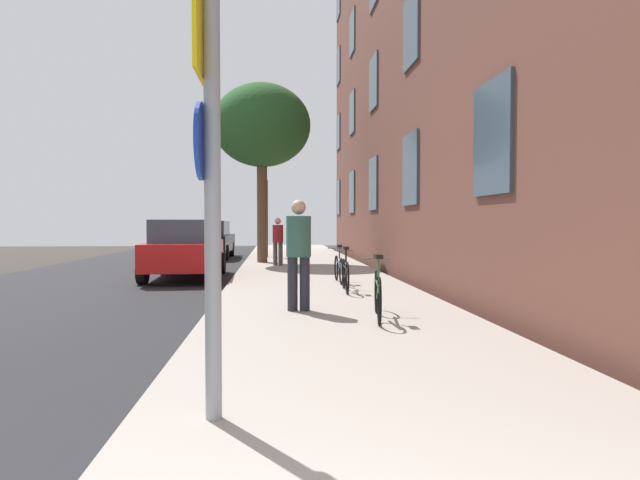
% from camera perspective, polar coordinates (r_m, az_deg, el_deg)
% --- Properties ---
extents(ground_plane, '(41.80, 41.80, 0.00)m').
position_cam_1_polar(ground_plane, '(16.36, -13.60, -3.67)').
color(ground_plane, '#332D28').
extents(road_asphalt, '(7.00, 38.00, 0.01)m').
position_cam_1_polar(road_asphalt, '(16.81, -20.71, -3.58)').
color(road_asphalt, '#232326').
rests_on(road_asphalt, ground).
extents(sidewalk, '(4.20, 38.00, 0.12)m').
position_cam_1_polar(sidewalk, '(16.19, -1.25, -3.46)').
color(sidewalk, '#9E9389').
rests_on(sidewalk, ground).
extents(building_facade, '(0.56, 27.00, 14.51)m').
position_cam_1_polar(building_facade, '(16.99, 8.27, 21.45)').
color(building_facade, brown).
rests_on(building_facade, ground).
extents(sign_post, '(0.16, 0.60, 3.49)m').
position_cam_1_polar(sign_post, '(4.04, -11.56, 8.97)').
color(sign_post, gray).
rests_on(sign_post, sidewalk).
extents(traffic_light, '(0.43, 0.24, 3.22)m').
position_cam_1_polar(traffic_light, '(23.01, -5.91, 3.77)').
color(traffic_light, black).
rests_on(traffic_light, sidewalk).
extents(tree_near, '(3.51, 3.51, 6.43)m').
position_cam_1_polar(tree_near, '(20.08, -6.12, 11.75)').
color(tree_near, brown).
rests_on(tree_near, sidewalk).
extents(bicycle_0, '(0.44, 1.75, 0.97)m').
position_cam_1_polar(bicycle_0, '(8.17, 6.08, -5.58)').
color(bicycle_0, black).
rests_on(bicycle_0, sidewalk).
extents(bicycle_1, '(0.42, 1.64, 0.94)m').
position_cam_1_polar(bicycle_1, '(11.37, 2.68, -3.55)').
color(bicycle_1, black).
rests_on(bicycle_1, sidewalk).
extents(bicycle_2, '(0.42, 1.58, 0.91)m').
position_cam_1_polar(bicycle_2, '(13.03, 1.98, -2.92)').
color(bicycle_2, black).
rests_on(bicycle_2, sidewalk).
extents(pedestrian_0, '(0.57, 0.57, 1.80)m').
position_cam_1_polar(pedestrian_0, '(8.82, -2.26, -0.80)').
color(pedestrian_0, '#26262D').
rests_on(pedestrian_0, sidewalk).
extents(pedestrian_1, '(0.41, 0.41, 1.59)m').
position_cam_1_polar(pedestrian_1, '(18.23, -4.44, 0.18)').
color(pedestrian_1, '#4C4742').
rests_on(pedestrian_1, sidewalk).
extents(car_0, '(2.04, 4.33, 1.62)m').
position_cam_1_polar(car_0, '(15.38, -13.95, -0.87)').
color(car_0, red).
rests_on(car_0, road_asphalt).
extents(car_1, '(1.77, 4.48, 1.62)m').
position_cam_1_polar(car_1, '(23.94, -11.41, 0.09)').
color(car_1, black).
rests_on(car_1, road_asphalt).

